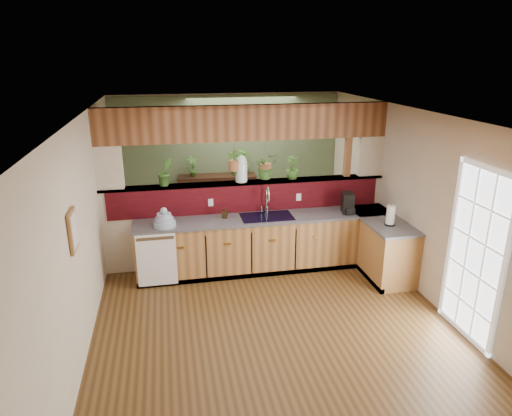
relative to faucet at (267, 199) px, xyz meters
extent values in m
cube|color=#4D3317|center=(-0.29, -1.13, -1.14)|extent=(4.60, 7.00, 0.01)
cube|color=brown|center=(-0.29, -1.13, 1.46)|extent=(4.60, 7.00, 0.01)
cube|color=beige|center=(-0.29, 2.37, 0.16)|extent=(4.60, 0.02, 2.60)
cube|color=beige|center=(-0.29, -4.63, 0.16)|extent=(4.60, 0.02, 2.60)
cube|color=beige|center=(-2.59, -1.13, 0.16)|extent=(0.02, 7.00, 2.60)
cube|color=beige|center=(2.01, -1.13, 0.16)|extent=(0.02, 7.00, 2.60)
cube|color=beige|center=(-0.29, 0.22, -0.47)|extent=(4.60, 0.15, 1.35)
cube|color=#41080E|center=(-0.29, 0.13, -0.02)|extent=(4.40, 0.02, 0.45)
cube|color=brown|center=(-0.29, 0.22, 0.23)|extent=(4.60, 0.21, 0.04)
cube|color=brown|center=(-0.29, 0.22, 1.18)|extent=(4.60, 0.15, 0.55)
cube|color=beige|center=(-2.39, 0.22, 0.56)|extent=(0.40, 0.15, 0.70)
cube|color=beige|center=(1.81, 0.22, 0.56)|extent=(0.40, 0.15, 0.70)
cube|color=brown|center=(1.41, 0.22, 0.16)|extent=(0.10, 0.10, 2.60)
cube|color=brown|center=(-0.29, 0.22, 0.23)|extent=(4.60, 0.21, 0.04)
cube|color=brown|center=(-0.29, 0.22, 1.18)|extent=(4.60, 0.15, 0.55)
cube|color=#516344|center=(-0.29, 2.35, 0.16)|extent=(4.55, 0.02, 2.55)
cube|color=olive|center=(-0.04, -0.16, -0.71)|extent=(4.10, 0.60, 0.86)
cube|color=#4C4C51|center=(-0.04, -0.16, -0.26)|extent=(4.14, 0.64, 0.04)
cube|color=olive|center=(1.71, -0.59, -0.71)|extent=(0.60, 1.48, 0.86)
cube|color=#4C4C51|center=(1.71, -0.59, -0.26)|extent=(0.64, 1.52, 0.04)
cube|color=olive|center=(1.71, -0.16, -0.71)|extent=(0.60, 0.60, 0.86)
cube|color=#4C4C51|center=(1.71, -0.16, -0.26)|extent=(0.64, 0.64, 0.04)
cube|color=black|center=(-0.04, -0.43, -1.10)|extent=(4.10, 0.06, 0.08)
cube|color=black|center=(1.44, -0.59, -1.10)|extent=(0.06, 1.48, 0.08)
cube|color=white|center=(-1.77, -0.47, -0.69)|extent=(0.58, 0.02, 0.82)
cube|color=#B7B7B2|center=(-1.77, -0.48, -0.34)|extent=(0.54, 0.01, 0.05)
cube|color=black|center=(-0.04, -0.16, -0.26)|extent=(0.82, 0.50, 0.03)
cube|color=black|center=(-0.23, -0.16, -0.34)|extent=(0.34, 0.40, 0.16)
cube|color=black|center=(0.15, -0.16, -0.34)|extent=(0.34, 0.40, 0.16)
cube|color=white|center=(1.98, -2.43, -0.09)|extent=(0.06, 1.02, 2.16)
cube|color=olive|center=(-2.56, -1.93, 0.41)|extent=(0.03, 0.35, 0.45)
cube|color=silver|center=(-2.55, -1.93, 0.41)|extent=(0.01, 0.27, 0.37)
cylinder|color=#B7B7B2|center=(0.00, 0.04, -0.19)|extent=(0.07, 0.07, 0.10)
cylinder|color=#B7B7B2|center=(0.00, 0.04, -0.02)|extent=(0.02, 0.02, 0.27)
torus|color=#B7B7B2|center=(0.00, -0.02, 0.11)|extent=(0.19, 0.08, 0.20)
cylinder|color=#B7B7B2|center=(0.00, -0.11, 0.04)|extent=(0.02, 0.02, 0.12)
cylinder|color=#B7B7B2|center=(-0.08, 0.04, -0.18)|extent=(0.03, 0.03, 0.10)
cylinder|color=#96A6C1|center=(-1.62, -0.27, -0.21)|extent=(0.34, 0.34, 0.07)
cylinder|color=#96A6C1|center=(-1.62, -0.27, -0.14)|extent=(0.27, 0.27, 0.06)
cylinder|color=#96A6C1|center=(-1.62, -0.27, -0.07)|extent=(0.21, 0.21, 0.06)
sphere|color=#96A6C1|center=(-1.62, -0.27, 0.00)|extent=(0.11, 0.11, 0.11)
imported|color=#392814|center=(-0.69, -0.08, -0.15)|extent=(0.10, 0.10, 0.18)
cube|color=black|center=(1.28, -0.21, -0.08)|extent=(0.17, 0.28, 0.33)
cube|color=black|center=(1.28, -0.31, -0.19)|extent=(0.15, 0.11, 0.11)
cylinder|color=silver|center=(1.28, -0.28, -0.15)|extent=(0.09, 0.09, 0.09)
cylinder|color=black|center=(1.69, -0.88, -0.23)|extent=(0.15, 0.15, 0.02)
cylinder|color=#B7B7B2|center=(1.69, -0.88, -0.08)|extent=(0.02, 0.02, 0.33)
cylinder|color=white|center=(1.69, -0.88, -0.08)|extent=(0.13, 0.13, 0.28)
cylinder|color=silver|center=(-0.37, 0.22, 0.41)|extent=(0.19, 0.19, 0.32)
sphere|color=silver|center=(-0.37, 0.22, 0.59)|extent=(0.17, 0.17, 0.17)
imported|color=#2E571E|center=(-1.57, 0.22, 0.47)|extent=(0.30, 0.27, 0.45)
imported|color=#2E571E|center=(0.47, 0.22, 0.43)|extent=(0.22, 0.22, 0.37)
cylinder|color=brown|center=(-0.48, 0.22, 0.74)|extent=(0.01, 0.01, 0.33)
cylinder|color=brown|center=(-0.48, 0.22, 0.52)|extent=(0.19, 0.19, 0.16)
imported|color=#2E571E|center=(-0.48, 0.22, 0.76)|extent=(0.25, 0.21, 0.41)
cylinder|color=brown|center=(0.02, 0.22, 0.70)|extent=(0.01, 0.01, 0.41)
cylinder|color=brown|center=(0.02, 0.22, 0.44)|extent=(0.19, 0.19, 0.16)
imported|color=#2E571E|center=(0.02, 0.22, 0.69)|extent=(0.46, 0.43, 0.41)
cube|color=black|center=(-0.55, 2.12, -0.64)|extent=(1.58, 0.53, 1.03)
imported|color=#2E571E|center=(-1.04, 2.12, 0.08)|extent=(0.26, 0.22, 0.41)
imported|color=#2E571E|center=(-0.02, 2.12, 0.12)|extent=(0.37, 0.37, 0.50)
imported|color=#2E571E|center=(0.80, 1.67, -0.79)|extent=(0.72, 0.64, 0.71)
camera|label=1|loc=(-1.54, -6.76, 2.20)|focal=32.00mm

